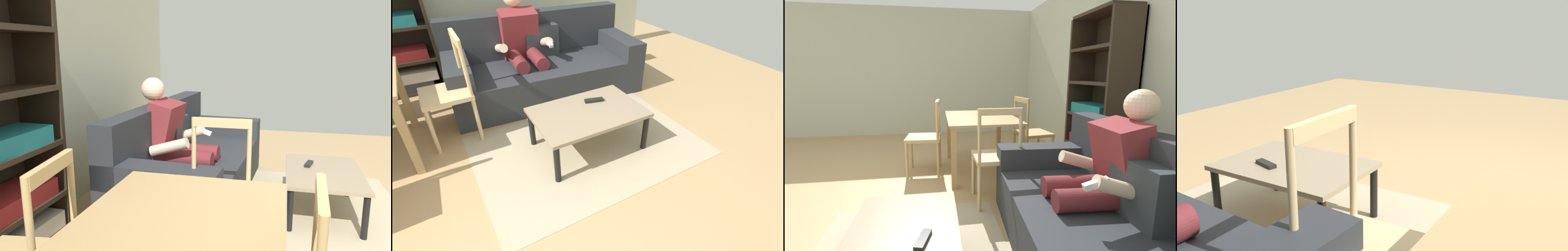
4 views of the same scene
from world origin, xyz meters
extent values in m
cube|color=#282B30|center=(1.19, 1.92, 0.20)|extent=(2.20, 1.08, 0.40)
cube|color=#282B30|center=(1.22, 2.29, 0.65)|extent=(2.15, 0.34, 0.49)
cube|color=#282B30|center=(0.24, 1.98, 0.50)|extent=(0.30, 0.95, 0.20)
cube|color=#282B30|center=(2.14, 1.85, 0.50)|extent=(0.30, 0.95, 0.20)
cube|color=#2E3337|center=(1.24, 2.12, 0.58)|extent=(0.40, 0.15, 0.36)
cube|color=maroon|center=(1.00, 2.18, 0.67)|extent=(0.42, 0.36, 0.59)
cylinder|color=maroon|center=(0.87, 1.91, 0.47)|extent=(0.18, 0.45, 0.15)
cylinder|color=beige|center=(0.86, 1.69, 0.20)|extent=(0.11, 0.11, 0.40)
cube|color=black|center=(0.85, 1.61, 0.04)|extent=(0.12, 0.25, 0.08)
cylinder|color=maroon|center=(1.09, 1.89, 0.47)|extent=(0.18, 0.45, 0.15)
cylinder|color=beige|center=(1.08, 1.67, 0.20)|extent=(0.11, 0.11, 0.40)
cube|color=black|center=(1.07, 1.59, 0.04)|extent=(0.12, 0.25, 0.08)
cylinder|color=beige|center=(0.74, 2.04, 0.60)|extent=(0.11, 0.36, 0.19)
cylinder|color=beige|center=(1.24, 2.00, 0.60)|extent=(0.11, 0.36, 0.19)
cube|color=white|center=(1.23, 1.84, 0.64)|extent=(0.05, 0.16, 0.08)
cube|color=gray|center=(1.10, 0.75, 0.37)|extent=(0.94, 0.63, 0.03)
cylinder|color=black|center=(0.67, 0.47, 0.18)|extent=(0.05, 0.05, 0.35)
cylinder|color=black|center=(1.52, 0.47, 0.18)|extent=(0.05, 0.05, 0.35)
cylinder|color=black|center=(0.67, 1.03, 0.18)|extent=(0.05, 0.05, 0.35)
cylinder|color=black|center=(1.52, 1.03, 0.18)|extent=(0.05, 0.05, 0.35)
cube|color=black|center=(1.23, 0.87, 0.39)|extent=(0.18, 0.09, 0.02)
cube|color=#2D2319|center=(0.12, 2.80, 0.95)|extent=(0.04, 0.36, 1.91)
cube|color=#2D2319|center=(-0.28, 2.80, 0.02)|extent=(0.76, 0.36, 0.04)
cube|color=#2D2319|center=(-0.28, 2.80, 0.40)|extent=(0.76, 0.36, 0.04)
cube|color=#333338|center=(-0.32, 2.78, 0.10)|extent=(0.63, 0.30, 0.12)
cube|color=beige|center=(-0.24, 2.78, 0.22)|extent=(0.63, 0.31, 0.12)
cube|color=maroon|center=(-0.28, 2.78, 0.48)|extent=(0.62, 0.30, 0.12)
cube|color=tan|center=(-0.28, 1.13, 0.35)|extent=(0.06, 0.06, 0.70)
cube|color=tan|center=(-0.28, 1.90, 0.35)|extent=(0.06, 0.06, 0.70)
cube|color=#D1B27F|center=(0.07, 1.51, 0.46)|extent=(0.43, 0.43, 0.04)
cylinder|color=#D1B27F|center=(-0.12, 1.70, 0.23)|extent=(0.04, 0.04, 0.46)
cylinder|color=#D1B27F|center=(-0.12, 1.32, 0.23)|extent=(0.04, 0.04, 0.46)
cylinder|color=#D1B27F|center=(0.26, 1.70, 0.23)|extent=(0.04, 0.04, 0.46)
cylinder|color=#D1B27F|center=(0.26, 1.32, 0.23)|extent=(0.04, 0.04, 0.46)
cylinder|color=#D1B27F|center=(0.26, 1.70, 0.71)|extent=(0.03, 0.03, 0.50)
cylinder|color=#D1B27F|center=(0.26, 1.32, 0.71)|extent=(0.03, 0.03, 0.50)
cube|color=#D1B27F|center=(0.26, 1.51, 0.94)|extent=(0.04, 0.38, 0.06)
cube|color=tan|center=(1.10, 0.75, 0.00)|extent=(2.01, 1.42, 0.01)
camera|label=1|loc=(-2.13, 1.11, 1.43)|focal=33.90mm
camera|label=2|loc=(0.05, -1.09, 1.67)|focal=26.42mm
camera|label=3|loc=(2.54, 0.96, 1.26)|focal=24.56mm
camera|label=4|loc=(-0.65, 2.71, 1.33)|focal=39.33mm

